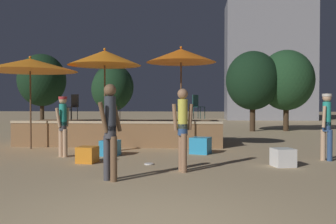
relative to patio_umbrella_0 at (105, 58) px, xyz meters
name	(u,v)px	position (x,y,z in m)	size (l,w,h in m)	color
wooden_deck	(123,132)	(0.24, 1.83, -2.50)	(7.05, 3.05, 0.88)	olive
patio_umbrella_0	(105,58)	(0.00, 0.00, 0.00)	(2.33, 2.33, 3.22)	brown
patio_umbrella_1	(30,65)	(-2.38, -0.13, -0.22)	(2.98, 2.98, 2.97)	brown
patio_umbrella_2	(181,56)	(2.44, -0.21, 0.02)	(2.15, 2.15, 3.22)	brown
cube_seat_0	(87,155)	(0.23, -2.76, -2.70)	(0.51, 0.51, 0.40)	orange
cube_seat_1	(201,145)	(3.03, -0.87, -2.66)	(0.67, 0.67, 0.47)	#2D9EDB
cube_seat_2	(283,157)	(4.91, -2.94, -2.69)	(0.55, 0.55, 0.42)	white
cube_seat_3	(110,148)	(0.50, -1.48, -2.68)	(0.55, 0.55, 0.43)	#2D9EDB
person_0	(110,127)	(1.28, -4.83, -1.88)	(0.38, 0.55, 1.83)	brown
person_1	(327,123)	(6.21, -1.99, -1.93)	(0.37, 0.42, 1.71)	tan
person_2	(63,123)	(-0.71, -1.83, -1.98)	(0.30, 0.45, 1.65)	tan
person_3	(183,126)	(2.61, -3.78, -1.92)	(0.47, 0.29, 1.78)	#997051
bistro_chair_0	(73,104)	(-1.44, 1.24, -1.48)	(0.46, 0.47, 0.90)	#2D3338
bistro_chair_1	(112,104)	(-0.17, 1.82, -1.48)	(0.48, 0.48, 0.90)	#47474C
bistro_chair_2	(197,104)	(2.95, 2.28, -1.48)	(0.47, 0.47, 0.90)	#1E4C47
frisbee_disc	(149,164)	(1.77, -2.92, -2.88)	(0.22, 0.22, 0.03)	white
background_tree_0	(42,80)	(-7.87, 13.82, 0.17)	(3.33, 3.33, 4.91)	#3D2B1C
background_tree_1	(253,81)	(5.85, 7.90, -0.27)	(2.76, 2.76, 4.15)	#3D2B1C
background_tree_2	(112,89)	(-1.48, 7.59, -0.72)	(2.11, 2.11, 3.35)	#3D2B1C
background_tree_3	(113,87)	(-2.42, 12.09, -0.40)	(2.66, 2.66, 3.97)	#3D2B1C
background_tree_4	(286,80)	(7.63, 8.24, -0.24)	(2.87, 2.87, 4.24)	#3D2B1C
distant_building	(269,62)	(9.33, 21.53, 2.17)	(7.52, 3.24, 10.13)	gray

